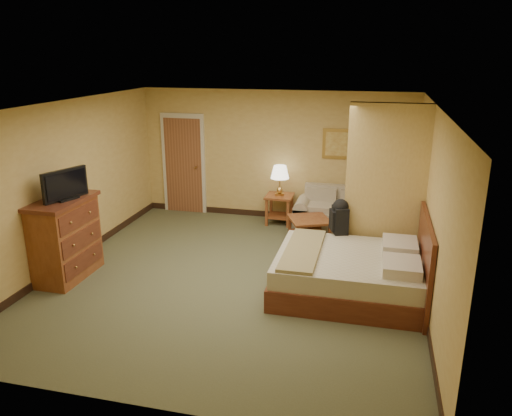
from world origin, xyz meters
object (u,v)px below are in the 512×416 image
(bed, at_px, (356,273))
(loveseat, at_px, (337,216))
(dresser, at_px, (66,238))
(coffee_table, at_px, (309,225))

(bed, bearing_deg, loveseat, 100.37)
(loveseat, relative_size, dresser, 1.30)
(loveseat, height_order, bed, bed)
(bed, bearing_deg, dresser, -173.94)
(coffee_table, bearing_deg, dresser, -145.11)
(dresser, bearing_deg, coffee_table, 34.89)
(loveseat, xyz_separation_m, bed, (0.49, -2.67, 0.05))
(dresser, distance_m, bed, 4.32)
(loveseat, bearing_deg, bed, -79.63)
(loveseat, xyz_separation_m, dresser, (-3.80, -3.13, 0.36))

